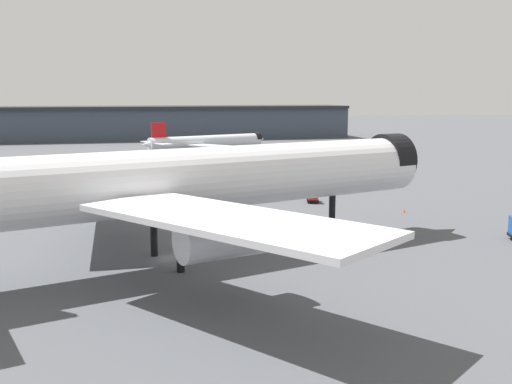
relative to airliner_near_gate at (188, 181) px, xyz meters
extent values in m
plane|color=#4C4F54|center=(-2.04, 0.93, -8.89)|extent=(900.00, 900.00, 0.00)
cylinder|color=white|center=(0.35, 0.16, 0.15)|extent=(58.84, 31.84, 6.96)
cone|color=white|center=(28.33, 12.91, 0.15)|extent=(9.79, 9.38, 6.82)
cylinder|color=black|center=(27.06, 12.34, 0.68)|extent=(5.76, 7.69, 7.03)
cube|color=white|center=(-11.17, 13.94, -0.72)|extent=(12.91, 28.61, 0.56)
cylinder|color=#B7BAC1|center=(-8.45, 11.53, -3.01)|extent=(9.42, 7.05, 3.83)
cube|color=white|center=(3.20, -17.57, -0.72)|extent=(25.95, 27.05, 0.56)
cylinder|color=#B7BAC1|center=(3.16, -13.94, -3.01)|extent=(9.42, 7.05, 3.83)
cylinder|color=black|center=(18.26, 8.32, -6.11)|extent=(0.83, 0.83, 5.57)
cylinder|color=black|center=(-3.96, 2.21, -6.11)|extent=(0.83, 0.83, 5.57)
cylinder|color=black|center=(-0.93, -4.44, -6.11)|extent=(0.83, 0.83, 5.57)
cylinder|color=silver|center=(5.95, 108.02, -4.08)|extent=(33.62, 19.90, 3.70)
cone|color=silver|center=(21.90, 116.32, -4.08)|extent=(5.28, 5.10, 3.63)
cone|color=silver|center=(-10.01, 99.71, -4.08)|extent=(5.89, 5.34, 3.52)
cylinder|color=black|center=(21.25, 115.98, -3.80)|extent=(3.20, 4.08, 3.74)
cube|color=silver|center=(-1.10, 115.56, -4.54)|extent=(8.35, 16.92, 0.30)
cylinder|color=#B7BAC1|center=(0.56, 114.24, -5.77)|extent=(5.41, 4.13, 2.04)
cube|color=silver|center=(8.08, 97.92, -4.54)|extent=(15.58, 15.46, 0.30)
cylinder|color=#B7BAC1|center=(7.95, 100.04, -5.77)|extent=(5.41, 4.13, 2.04)
cube|color=red|center=(-7.46, 101.04, -1.12)|extent=(4.00, 2.32, 5.92)
cube|color=silver|center=(-10.02, 104.40, -3.71)|extent=(5.86, 7.24, 0.22)
cube|color=silver|center=(-6.17, 97.01, -3.71)|extent=(5.86, 7.24, 0.22)
cylinder|color=black|center=(16.16, 113.33, -7.41)|extent=(0.44, 0.44, 2.96)
cylinder|color=black|center=(3.45, 108.91, -7.41)|extent=(0.44, 0.44, 2.96)
cylinder|color=black|center=(5.25, 105.46, -7.41)|extent=(0.44, 0.44, 2.96)
cube|color=#3D4756|center=(-20.90, 186.23, -2.70)|extent=(179.18, 46.65, 12.39)
cube|color=#232628|center=(-20.90, 186.23, 4.09)|extent=(179.48, 49.11, 1.20)
cube|color=black|center=(21.27, 34.04, -8.39)|extent=(2.06, 3.40, 0.30)
cube|color=red|center=(21.13, 33.09, -7.64)|extent=(1.77, 1.50, 1.20)
cube|color=#1E2D38|center=(21.04, 32.52, -7.40)|extent=(1.34, 0.28, 0.60)
cube|color=red|center=(21.35, 34.61, -7.79)|extent=(1.87, 2.14, 0.90)
cylinder|color=black|center=(21.89, 32.82, -8.54)|extent=(0.38, 0.73, 0.70)
cylinder|color=black|center=(20.31, 33.05, -8.54)|extent=(0.38, 0.73, 0.70)
cylinder|color=black|center=(22.23, 35.03, -8.54)|extent=(0.38, 0.73, 0.70)
cylinder|color=black|center=(20.64, 35.27, -8.54)|extent=(0.38, 0.73, 0.70)
cone|color=#F2600C|center=(33.54, 23.45, -8.61)|extent=(0.46, 0.46, 0.57)
camera|label=1|loc=(-0.18, -65.07, 9.33)|focal=42.02mm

